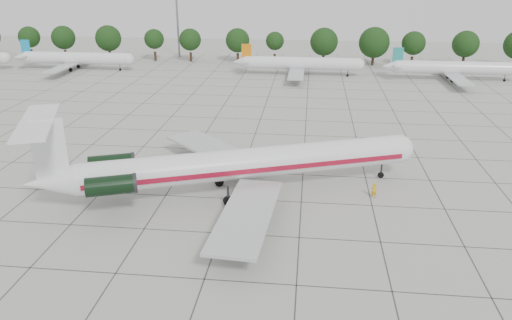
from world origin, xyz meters
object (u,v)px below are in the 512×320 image
at_px(bg_airliner_d, 455,68).
at_px(floodlight_mast, 177,6).
at_px(main_airliner, 228,165).
at_px(bg_airliner_b, 76,58).
at_px(bg_airliner_c, 301,64).
at_px(ground_crew, 374,190).

bearing_deg(bg_airliner_d, floodlight_mast, 161.53).
distance_m(main_airliner, bg_airliner_d, 79.20).
height_order(bg_airliner_b, floodlight_mast, floodlight_mast).
bearing_deg(main_airliner, bg_airliner_c, 63.70).
bearing_deg(main_airliner, bg_airliner_b, 105.37).
bearing_deg(bg_airliner_b, ground_crew, -45.23).
relative_size(main_airliner, floodlight_mast, 1.75).
height_order(ground_crew, bg_airliner_d, bg_airliner_d).
distance_m(ground_crew, bg_airliner_c, 68.27).
distance_m(bg_airliner_d, floodlight_mast, 76.52).
xyz_separation_m(main_airliner, floodlight_mast, (-29.42, 90.89, 10.48)).
bearing_deg(floodlight_mast, bg_airliner_b, -134.65).
distance_m(bg_airliner_b, bg_airliner_c, 57.29).
distance_m(main_airliner, bg_airliner_c, 68.84).
relative_size(ground_crew, bg_airliner_b, 0.07).
bearing_deg(ground_crew, bg_airliner_d, -116.20).
relative_size(main_airliner, bg_airliner_d, 1.58).
distance_m(bg_airliner_b, bg_airliner_d, 93.12).
bearing_deg(bg_airliner_b, bg_airliner_c, -0.79).
relative_size(bg_airliner_c, floodlight_mast, 1.11).
bearing_deg(bg_airliner_d, bg_airliner_c, 177.43).
bearing_deg(floodlight_mast, bg_airliner_c, -31.87).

